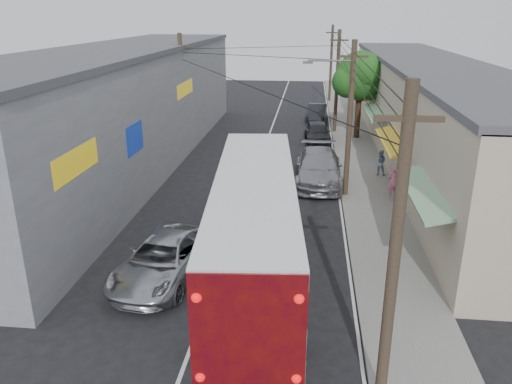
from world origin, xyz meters
TOP-DOWN VIEW (x-y plane):
  - ground at (0.00, 0.00)m, footprint 120.00×120.00m
  - sidewalk at (6.50, 20.00)m, footprint 3.00×80.00m
  - building_right at (10.99, 22.00)m, footprint 7.09×40.00m
  - building_left at (-8.50, 18.00)m, footprint 7.20×36.00m
  - utility_poles at (3.13, 20.33)m, footprint 11.80×45.28m
  - street_tree at (6.87, 26.02)m, footprint 4.40×4.00m
  - coach_bus at (1.37, 4.11)m, footprint 4.01×13.52m
  - jeepney at (-1.90, 3.50)m, footprint 3.26×5.78m
  - parked_suv at (3.80, 15.11)m, footprint 2.56×6.26m
  - parked_car_mid at (3.80, 24.60)m, footprint 2.13×4.60m
  - parked_car_far at (3.80, 32.40)m, footprint 1.89×4.60m
  - pedestrian_near at (7.60, 12.82)m, footprint 0.68×0.50m
  - pedestrian_far at (7.41, 16.63)m, footprint 0.79×0.64m

SIDE VIEW (x-z plane):
  - ground at x=0.00m, z-range 0.00..0.00m
  - sidewalk at x=6.50m, z-range 0.00..0.12m
  - parked_car_far at x=3.80m, z-range 0.00..1.48m
  - jeepney at x=-1.90m, z-range 0.00..1.53m
  - parked_car_mid at x=3.80m, z-range 0.00..1.53m
  - pedestrian_far at x=7.41m, z-range 0.12..1.62m
  - parked_suv at x=3.80m, z-range 0.00..1.81m
  - pedestrian_near at x=7.60m, z-range 0.12..1.81m
  - coach_bus at x=1.37m, z-range 0.07..3.91m
  - building_right at x=10.99m, z-range 0.03..6.28m
  - building_left at x=-8.50m, z-range 0.03..7.28m
  - utility_poles at x=3.13m, z-range 0.13..8.13m
  - street_tree at x=6.87m, z-range 1.37..7.97m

